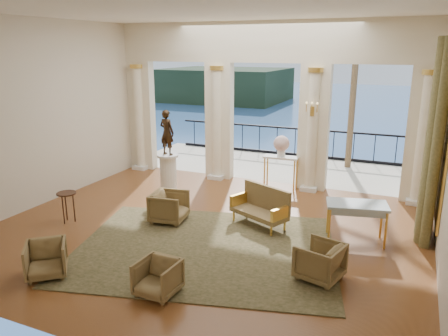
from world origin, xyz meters
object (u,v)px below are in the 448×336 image
at_px(console_table, 281,162).
at_px(armchair_c, 320,259).
at_px(settee, 262,206).
at_px(pedestal, 168,175).
at_px(armchair_d, 169,205).
at_px(statue, 167,132).
at_px(game_table, 357,207).
at_px(side_table, 67,197).
at_px(armchair_b, 158,276).
at_px(armchair_a, 46,258).

bearing_deg(console_table, armchair_c, -69.71).
height_order(settee, pedestal, pedestal).
bearing_deg(armchair_c, armchair_d, -93.50).
distance_m(pedestal, statue, 1.16).
distance_m(game_table, side_table, 6.24).
relative_size(game_table, console_table, 1.32).
distance_m(game_table, pedestal, 5.07).
bearing_deg(armchair_b, game_table, 54.77).
relative_size(armchair_a, statue, 0.57).
height_order(armchair_c, game_table, game_table).
bearing_deg(armchair_a, armchair_c, -18.22).
xyz_separation_m(armchair_a, pedestal, (-0.32, 4.60, 0.19)).
bearing_deg(pedestal, game_table, -11.61).
distance_m(armchair_a, armchair_b, 2.08).
distance_m(settee, console_table, 2.78).
height_order(armchair_a, settee, settee).
distance_m(armchair_d, settee, 2.07).
distance_m(settee, game_table, 2.03).
height_order(armchair_c, statue, statue).
bearing_deg(game_table, armchair_c, -114.15).
bearing_deg(side_table, armchair_d, 24.42).
relative_size(armchair_d, statue, 0.65).
xyz_separation_m(armchair_d, settee, (1.97, 0.65, 0.05)).
bearing_deg(game_table, pedestal, 155.16).
height_order(armchair_a, pedestal, pedestal).
relative_size(statue, console_table, 1.20).
height_order(game_table, side_table, game_table).
height_order(statue, console_table, statue).
distance_m(armchair_a, side_table, 2.48).
height_order(armchair_d, console_table, console_table).
distance_m(armchair_a, console_table, 6.75).
bearing_deg(armchair_b, settee, 82.89).
distance_m(armchair_a, armchair_d, 3.04).
relative_size(game_table, pedestal, 1.18).
height_order(armchair_a, armchair_c, armchair_c).
bearing_deg(game_table, console_table, 117.68).
bearing_deg(side_table, console_table, 49.87).
relative_size(game_table, statue, 1.10).
bearing_deg(side_table, armchair_a, -55.38).
bearing_deg(statue, armchair_c, 158.28).
height_order(armchair_a, game_table, game_table).
bearing_deg(armchair_c, console_table, -141.20).
bearing_deg(armchair_a, armchair_b, -33.43).
bearing_deg(armchair_d, console_table, -33.42).
relative_size(armchair_a, console_table, 0.69).
bearing_deg(armchair_c, side_table, -77.87).
height_order(armchair_b, armchair_c, armchair_c).
height_order(armchair_a, side_table, side_table).
xyz_separation_m(statue, console_table, (2.56, 1.75, -0.93)).
distance_m(armchair_a, armchair_c, 4.65).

